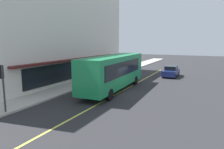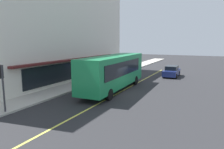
{
  "view_description": "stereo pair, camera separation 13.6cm",
  "coord_description": "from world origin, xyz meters",
  "views": [
    {
      "loc": [
        -17.91,
        -7.92,
        4.92
      ],
      "look_at": [
        0.81,
        1.12,
        1.6
      ],
      "focal_mm": 33.5,
      "sensor_mm": 36.0,
      "label": 1
    },
    {
      "loc": [
        -17.85,
        -8.04,
        4.92
      ],
      "look_at": [
        0.81,
        1.12,
        1.6
      ],
      "focal_mm": 33.5,
      "sensor_mm": 36.0,
      "label": 2
    }
  ],
  "objects": [
    {
      "name": "traffic_light",
      "position": [
        -8.74,
        4.75,
        2.53
      ],
      "size": [
        0.3,
        0.52,
        3.2
      ],
      "color": "#2D2D33",
      "rests_on": "sidewalk"
    },
    {
      "name": "bus",
      "position": [
        0.85,
        0.91,
        1.99
      ],
      "size": [
        11.2,
        2.89,
        3.5
      ],
      "color": "#197F47",
      "rests_on": "ground"
    },
    {
      "name": "sidewalk",
      "position": [
        0.0,
        5.63,
        0.07
      ],
      "size": [
        80.0,
        2.8,
        0.15
      ],
      "primitive_type": "cube",
      "color": "#B2ADA3",
      "rests_on": "ground"
    },
    {
      "name": "ground",
      "position": [
        0.0,
        0.0,
        0.0
      ],
      "size": [
        120.0,
        120.0,
        0.0
      ],
      "primitive_type": "plane",
      "color": "#28282B"
    },
    {
      "name": "pedestrian_waiting",
      "position": [
        7.35,
        6.1,
        1.09
      ],
      "size": [
        0.34,
        0.34,
        1.58
      ],
      "color": "black",
      "rests_on": "sidewalk"
    },
    {
      "name": "pedestrian_near_storefront",
      "position": [
        1.11,
        4.9,
        1.15
      ],
      "size": [
        0.34,
        0.34,
        1.66
      ],
      "color": "black",
      "rests_on": "sidewalk"
    },
    {
      "name": "car_navy",
      "position": [
        11.8,
        -2.79,
        0.74
      ],
      "size": [
        4.32,
        1.9,
        1.52
      ],
      "color": "navy",
      "rests_on": "ground"
    },
    {
      "name": "storefront_building",
      "position": [
        2.7,
        12.9,
        6.74
      ],
      "size": [
        26.24,
        12.36,
        13.49
      ],
      "color": "silver",
      "rests_on": "ground"
    },
    {
      "name": "lane_centre_stripe",
      "position": [
        0.0,
        0.0,
        0.0
      ],
      "size": [
        36.0,
        0.16,
        0.01
      ],
      "primitive_type": "cube",
      "color": "#D8D14C",
      "rests_on": "ground"
    }
  ]
}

